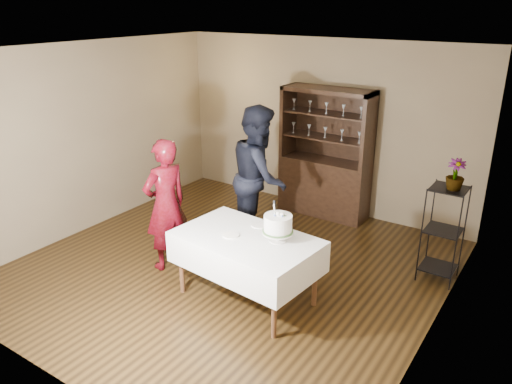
{
  "coord_description": "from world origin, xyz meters",
  "views": [
    {
      "loc": [
        3.39,
        -4.52,
        3.21
      ],
      "look_at": [
        0.33,
        0.1,
        1.08
      ],
      "focal_mm": 35.0,
      "sensor_mm": 36.0,
      "label": 1
    }
  ],
  "objects_px": {
    "plant_etagere": "(443,230)",
    "cake": "(278,225)",
    "cake_table": "(246,252)",
    "man": "(260,177)",
    "woman": "(166,205)",
    "china_hutch": "(325,174)",
    "potted_plant": "(455,175)"
  },
  "relations": [
    {
      "from": "plant_etagere",
      "to": "cake",
      "type": "relative_size",
      "value": 2.55
    },
    {
      "from": "cake_table",
      "to": "man",
      "type": "distance_m",
      "value": 1.51
    },
    {
      "from": "plant_etagere",
      "to": "man",
      "type": "distance_m",
      "value": 2.43
    },
    {
      "from": "man",
      "to": "plant_etagere",
      "type": "bearing_deg",
      "value": -109.97
    },
    {
      "from": "cake",
      "to": "plant_etagere",
      "type": "bearing_deg",
      "value": 48.82
    },
    {
      "from": "plant_etagere",
      "to": "woman",
      "type": "distance_m",
      "value": 3.38
    },
    {
      "from": "china_hutch",
      "to": "cake",
      "type": "xyz_separation_m",
      "value": [
        0.72,
        -2.61,
        0.31
      ]
    },
    {
      "from": "plant_etagere",
      "to": "man",
      "type": "height_order",
      "value": "man"
    },
    {
      "from": "plant_etagere",
      "to": "potted_plant",
      "type": "distance_m",
      "value": 0.72
    },
    {
      "from": "cake_table",
      "to": "plant_etagere",
      "type": "bearing_deg",
      "value": 44.42
    },
    {
      "from": "plant_etagere",
      "to": "cake",
      "type": "distance_m",
      "value": 2.1
    },
    {
      "from": "plant_etagere",
      "to": "man",
      "type": "relative_size",
      "value": 0.61
    },
    {
      "from": "plant_etagere",
      "to": "potted_plant",
      "type": "bearing_deg",
      "value": -32.07
    },
    {
      "from": "china_hutch",
      "to": "potted_plant",
      "type": "bearing_deg",
      "value": -26.95
    },
    {
      "from": "cake_table",
      "to": "potted_plant",
      "type": "xyz_separation_m",
      "value": [
        1.75,
        1.64,
        0.77
      ]
    },
    {
      "from": "plant_etagere",
      "to": "potted_plant",
      "type": "relative_size",
      "value": 3.31
    },
    {
      "from": "woman",
      "to": "potted_plant",
      "type": "relative_size",
      "value": 4.65
    },
    {
      "from": "china_hutch",
      "to": "man",
      "type": "xyz_separation_m",
      "value": [
        -0.3,
        -1.42,
        0.31
      ]
    },
    {
      "from": "plant_etagere",
      "to": "cake",
      "type": "bearing_deg",
      "value": -131.18
    },
    {
      "from": "woman",
      "to": "cake",
      "type": "height_order",
      "value": "woman"
    },
    {
      "from": "china_hutch",
      "to": "plant_etagere",
      "type": "height_order",
      "value": "china_hutch"
    },
    {
      "from": "china_hutch",
      "to": "potted_plant",
      "type": "height_order",
      "value": "china_hutch"
    },
    {
      "from": "cake",
      "to": "cake_table",
      "type": "bearing_deg",
      "value": -162.31
    },
    {
      "from": "cake",
      "to": "china_hutch",
      "type": "bearing_deg",
      "value": 105.32
    },
    {
      "from": "china_hutch",
      "to": "potted_plant",
      "type": "xyz_separation_m",
      "value": [
        2.13,
        -1.08,
        0.7
      ]
    },
    {
      "from": "man",
      "to": "china_hutch",
      "type": "bearing_deg",
      "value": -40.59
    },
    {
      "from": "woman",
      "to": "potted_plant",
      "type": "xyz_separation_m",
      "value": [
        3.03,
        1.55,
        0.53
      ]
    },
    {
      "from": "potted_plant",
      "to": "plant_etagere",
      "type": "bearing_deg",
      "value": 147.93
    },
    {
      "from": "china_hutch",
      "to": "plant_etagere",
      "type": "bearing_deg",
      "value": -26.83
    },
    {
      "from": "man",
      "to": "cake",
      "type": "distance_m",
      "value": 1.56
    },
    {
      "from": "china_hutch",
      "to": "woman",
      "type": "xyz_separation_m",
      "value": [
        -0.9,
        -2.63,
        0.18
      ]
    },
    {
      "from": "plant_etagere",
      "to": "cake",
      "type": "height_order",
      "value": "cake"
    }
  ]
}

